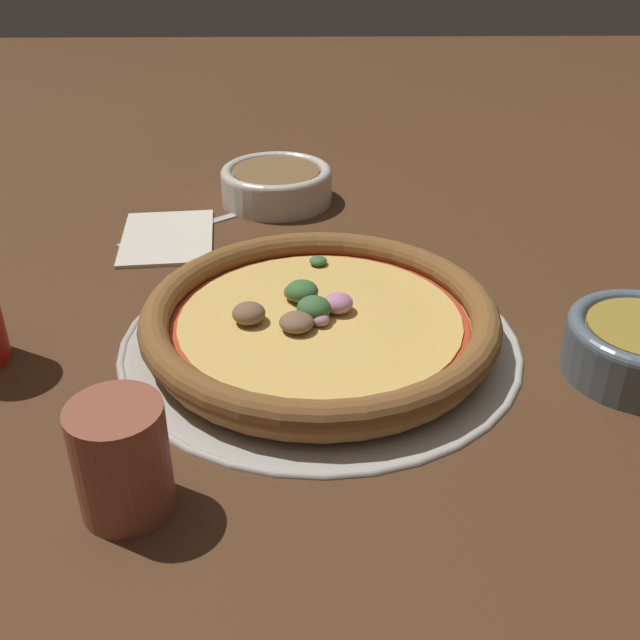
# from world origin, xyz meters

# --- Properties ---
(ground_plane) EXTENTS (3.00, 3.00, 0.00)m
(ground_plane) POSITION_xyz_m (0.00, 0.00, 0.00)
(ground_plane) COLOR #4C2D19
(pizza_tray) EXTENTS (0.37, 0.37, 0.01)m
(pizza_tray) POSITION_xyz_m (0.00, 0.00, 0.00)
(pizza_tray) COLOR #B7B2A8
(pizza_tray) RESTS_ON ground_plane
(pizza) EXTENTS (0.32, 0.32, 0.04)m
(pizza) POSITION_xyz_m (-0.00, -0.00, 0.02)
(pizza) COLOR tan
(pizza) RESTS_ON pizza_tray
(bowl_far) EXTENTS (0.14, 0.14, 0.05)m
(bowl_far) POSITION_xyz_m (-0.35, -0.05, 0.03)
(bowl_far) COLOR beige
(bowl_far) RESTS_ON ground_plane
(drinking_cup) EXTENTS (0.06, 0.06, 0.08)m
(drinking_cup) POSITION_xyz_m (0.21, -0.13, 0.04)
(drinking_cup) COLOR brown
(drinking_cup) RESTS_ON ground_plane
(napkin) EXTENTS (0.16, 0.12, 0.01)m
(napkin) POSITION_xyz_m (-0.23, -0.18, 0.00)
(napkin) COLOR beige
(napkin) RESTS_ON ground_plane
(fork) EXTENTS (0.12, 0.15, 0.00)m
(fork) POSITION_xyz_m (-0.25, -0.17, 0.00)
(fork) COLOR #B7B7BC
(fork) RESTS_ON ground_plane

